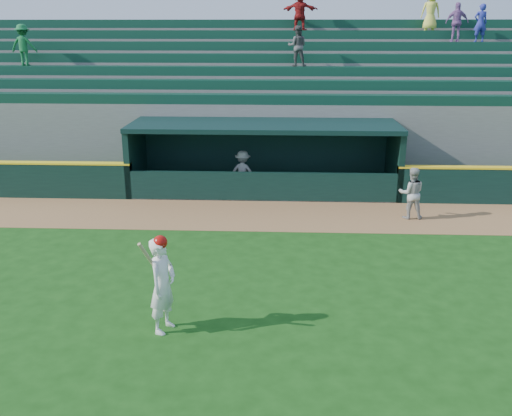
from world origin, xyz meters
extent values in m
plane|color=#154110|center=(0.00, 0.00, 0.00)|extent=(120.00, 120.00, 0.00)
cube|color=olive|center=(0.00, 4.90, 0.01)|extent=(40.00, 3.00, 0.01)
imported|color=#A8A7A2|center=(4.63, 4.87, 0.81)|extent=(0.79, 0.62, 1.61)
imported|color=#A8A8A3|center=(-0.74, 7.46, 0.76)|extent=(1.07, 0.75, 1.52)
cube|color=slate|center=(0.00, 7.70, 0.02)|extent=(9.00, 2.60, 0.04)
cube|color=black|center=(-4.60, 7.70, 1.15)|extent=(0.20, 2.60, 2.30)
cube|color=black|center=(4.60, 7.70, 1.15)|extent=(0.20, 2.60, 2.30)
cube|color=black|center=(0.00, 9.00, 1.15)|extent=(9.40, 0.20, 2.30)
cube|color=black|center=(0.00, 7.70, 2.38)|extent=(9.40, 2.80, 0.16)
cube|color=black|center=(0.00, 6.48, 0.50)|extent=(9.00, 0.16, 1.00)
cube|color=brown|center=(0.00, 8.50, 0.25)|extent=(8.40, 0.45, 0.10)
cube|color=slate|center=(0.00, 9.53, 1.46)|extent=(34.00, 0.85, 2.91)
cube|color=#0F3828|center=(0.00, 9.41, 3.09)|extent=(34.00, 0.60, 0.36)
cube|color=slate|center=(0.00, 10.38, 1.68)|extent=(34.00, 0.85, 3.36)
cube|color=#0F3828|center=(0.00, 10.26, 3.54)|extent=(34.00, 0.60, 0.36)
cube|color=slate|center=(0.00, 11.22, 1.91)|extent=(34.00, 0.85, 3.81)
cube|color=#0F3828|center=(0.00, 11.11, 3.99)|extent=(34.00, 0.60, 0.36)
cube|color=slate|center=(0.00, 12.07, 2.13)|extent=(34.00, 0.85, 4.26)
cube|color=#0F3828|center=(0.00, 11.96, 4.44)|extent=(34.00, 0.60, 0.36)
cube|color=slate|center=(0.00, 12.93, 2.35)|extent=(34.00, 0.85, 4.71)
cube|color=#0F3828|center=(0.00, 12.81, 4.89)|extent=(34.00, 0.60, 0.36)
cube|color=slate|center=(0.00, 13.78, 2.58)|extent=(34.00, 0.85, 5.16)
cube|color=#0F3828|center=(0.00, 13.66, 5.34)|extent=(34.00, 0.60, 0.36)
cube|color=slate|center=(0.00, 14.62, 2.80)|extent=(34.00, 0.85, 5.61)
cube|color=#0F3828|center=(0.00, 14.51, 5.79)|extent=(34.00, 0.60, 0.36)
cube|color=slate|center=(0.00, 15.20, 2.80)|extent=(34.50, 0.30, 5.61)
imported|color=maroon|center=(1.32, 13.68, 6.33)|extent=(1.57, 0.75, 1.62)
imported|color=#282F96|center=(8.70, 12.83, 5.82)|extent=(0.57, 0.39, 1.50)
imported|color=#454545|center=(1.18, 11.12, 4.94)|extent=(0.76, 0.60, 1.55)
imported|color=#166631|center=(-9.76, 11.12, 4.97)|extent=(1.06, 0.64, 1.61)
imported|color=#DAD34D|center=(6.84, 13.68, 6.31)|extent=(0.81, 0.57, 1.57)
imported|color=#945EA2|center=(7.74, 12.83, 5.85)|extent=(0.94, 0.46, 1.55)
imported|color=white|center=(-1.61, -2.27, 0.95)|extent=(0.66, 0.81, 1.91)
sphere|color=#A60E09|center=(-1.61, -2.27, 1.84)|extent=(0.27, 0.27, 0.27)
cylinder|color=tan|center=(-1.79, -2.49, 1.61)|extent=(0.29, 0.46, 0.76)
camera|label=1|loc=(0.64, -12.12, 5.69)|focal=40.00mm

